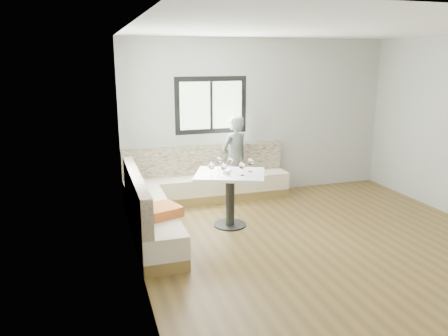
{
  "coord_description": "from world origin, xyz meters",
  "views": [
    {
      "loc": [
        -2.98,
        -4.89,
        2.46
      ],
      "look_at": [
        -1.11,
        1.08,
        0.87
      ],
      "focal_mm": 35.0,
      "sensor_mm": 36.0,
      "label": 1
    }
  ],
  "objects": [
    {
      "name": "wine_glass_c",
      "position": [
        -0.93,
        0.8,
        0.96
      ],
      "size": [
        0.09,
        0.09,
        0.2
      ],
      "color": "white",
      "rests_on": "table"
    },
    {
      "name": "wine_glass_d",
      "position": [
        -1.01,
        1.1,
        0.96
      ],
      "size": [
        0.09,
        0.09,
        0.2
      ],
      "color": "white",
      "rests_on": "table"
    },
    {
      "name": "person",
      "position": [
        -0.58,
        2.15,
        0.75
      ],
      "size": [
        0.64,
        0.55,
        1.5
      ],
      "primitive_type": "imported",
      "rotation": [
        0.0,
        0.0,
        3.56
      ],
      "color": "slate",
      "rests_on": "ground"
    },
    {
      "name": "wine_glass_f",
      "position": [
        -1.15,
        1.19,
        0.96
      ],
      "size": [
        0.09,
        0.09,
        0.2
      ],
      "color": "white",
      "rests_on": "table"
    },
    {
      "name": "table",
      "position": [
        -1.05,
        0.98,
        0.61
      ],
      "size": [
        1.22,
        1.1,
        0.82
      ],
      "rotation": [
        0.0,
        0.0,
        -0.4
      ],
      "color": "black",
      "rests_on": "ground"
    },
    {
      "name": "wine_glass_b",
      "position": [
        -1.19,
        0.82,
        0.96
      ],
      "size": [
        0.09,
        0.09,
        0.2
      ],
      "color": "white",
      "rests_on": "table"
    },
    {
      "name": "olive_ramekin",
      "position": [
        -1.1,
        0.99,
        0.84
      ],
      "size": [
        0.11,
        0.11,
        0.05
      ],
      "color": "white",
      "rests_on": "table"
    },
    {
      "name": "banquette",
      "position": [
        -1.59,
        1.62,
        0.33
      ],
      "size": [
        2.9,
        2.8,
        0.95
      ],
      "color": "olive",
      "rests_on": "ground"
    },
    {
      "name": "room",
      "position": [
        -0.08,
        0.08,
        1.41
      ],
      "size": [
        5.01,
        5.01,
        2.81
      ],
      "color": "brown",
      "rests_on": "ground"
    },
    {
      "name": "wine_glass_e",
      "position": [
        -0.74,
        0.96,
        0.96
      ],
      "size": [
        0.09,
        0.09,
        0.2
      ],
      "color": "white",
      "rests_on": "table"
    },
    {
      "name": "wine_glass_a",
      "position": [
        -1.34,
        0.92,
        0.96
      ],
      "size": [
        0.09,
        0.09,
        0.2
      ],
      "color": "white",
      "rests_on": "table"
    }
  ]
}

